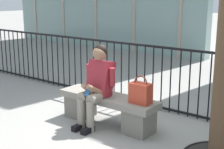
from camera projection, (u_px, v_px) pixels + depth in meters
The scene contains 5 objects.
ground_plane at pixel (108, 124), 5.03m from camera, with size 60.00×60.00×0.00m, color gray.
stone_bench at pixel (108, 107), 4.97m from camera, with size 1.60×0.44×0.45m.
seated_person_with_phone at pixel (97, 83), 4.84m from camera, with size 0.52×0.66×1.21m.
handbag_on_bench at pixel (141, 93), 4.54m from camera, with size 0.29×0.18×0.39m.
plaza_railing at pixel (145, 76), 5.68m from camera, with size 9.58×0.04×1.09m.
Camera 1 is at (2.93, -3.69, 1.92)m, focal length 53.27 mm.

